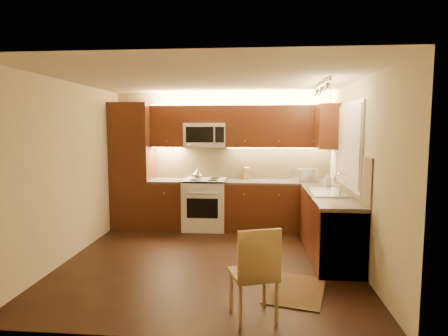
# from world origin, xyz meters

# --- Properties ---
(floor) EXTENTS (4.00, 4.00, 0.01)m
(floor) POSITION_xyz_m (0.00, 0.00, 0.00)
(floor) COLOR black
(floor) RESTS_ON ground
(ceiling) EXTENTS (4.00, 4.00, 0.01)m
(ceiling) POSITION_xyz_m (0.00, 0.00, 2.50)
(ceiling) COLOR beige
(ceiling) RESTS_ON ground
(wall_back) EXTENTS (4.00, 0.01, 2.50)m
(wall_back) POSITION_xyz_m (0.00, 2.00, 1.25)
(wall_back) COLOR #C5B990
(wall_back) RESTS_ON ground
(wall_front) EXTENTS (4.00, 0.01, 2.50)m
(wall_front) POSITION_xyz_m (0.00, -2.00, 1.25)
(wall_front) COLOR #C5B990
(wall_front) RESTS_ON ground
(wall_left) EXTENTS (0.01, 4.00, 2.50)m
(wall_left) POSITION_xyz_m (-2.00, 0.00, 1.25)
(wall_left) COLOR #C5B990
(wall_left) RESTS_ON ground
(wall_right) EXTENTS (0.01, 4.00, 2.50)m
(wall_right) POSITION_xyz_m (2.00, 0.00, 1.25)
(wall_right) COLOR #C5B990
(wall_right) RESTS_ON ground
(pantry) EXTENTS (0.70, 0.60, 2.30)m
(pantry) POSITION_xyz_m (-1.65, 1.70, 1.15)
(pantry) COLOR #3F1A0D
(pantry) RESTS_ON floor
(base_cab_back_left) EXTENTS (0.62, 0.60, 0.86)m
(base_cab_back_left) POSITION_xyz_m (-0.99, 1.70, 0.43)
(base_cab_back_left) COLOR #3F1A0D
(base_cab_back_left) RESTS_ON floor
(counter_back_left) EXTENTS (0.62, 0.60, 0.04)m
(counter_back_left) POSITION_xyz_m (-0.99, 1.70, 0.88)
(counter_back_left) COLOR #363331
(counter_back_left) RESTS_ON base_cab_back_left
(base_cab_back_right) EXTENTS (1.92, 0.60, 0.86)m
(base_cab_back_right) POSITION_xyz_m (1.04, 1.70, 0.43)
(base_cab_back_right) COLOR #3F1A0D
(base_cab_back_right) RESTS_ON floor
(counter_back_right) EXTENTS (1.92, 0.60, 0.04)m
(counter_back_right) POSITION_xyz_m (1.04, 1.70, 0.88)
(counter_back_right) COLOR #363331
(counter_back_right) RESTS_ON base_cab_back_right
(base_cab_right) EXTENTS (0.60, 2.00, 0.86)m
(base_cab_right) POSITION_xyz_m (1.70, 0.40, 0.43)
(base_cab_right) COLOR #3F1A0D
(base_cab_right) RESTS_ON floor
(counter_right) EXTENTS (0.60, 2.00, 0.04)m
(counter_right) POSITION_xyz_m (1.70, 0.40, 0.88)
(counter_right) COLOR #363331
(counter_right) RESTS_ON base_cab_right
(dishwasher) EXTENTS (0.58, 0.60, 0.84)m
(dishwasher) POSITION_xyz_m (1.70, -0.30, 0.43)
(dishwasher) COLOR silver
(dishwasher) RESTS_ON floor
(backsplash_back) EXTENTS (3.30, 0.02, 0.60)m
(backsplash_back) POSITION_xyz_m (0.35, 1.99, 1.20)
(backsplash_back) COLOR tan
(backsplash_back) RESTS_ON wall_back
(backsplash_right) EXTENTS (0.02, 2.00, 0.60)m
(backsplash_right) POSITION_xyz_m (1.99, 0.40, 1.20)
(backsplash_right) COLOR tan
(backsplash_right) RESTS_ON wall_right
(upper_cab_back_left) EXTENTS (0.62, 0.35, 0.75)m
(upper_cab_back_left) POSITION_xyz_m (-0.99, 1.82, 1.88)
(upper_cab_back_left) COLOR #3F1A0D
(upper_cab_back_left) RESTS_ON wall_back
(upper_cab_back_right) EXTENTS (1.92, 0.35, 0.75)m
(upper_cab_back_right) POSITION_xyz_m (1.04, 1.82, 1.88)
(upper_cab_back_right) COLOR #3F1A0D
(upper_cab_back_right) RESTS_ON wall_back
(upper_cab_bridge) EXTENTS (0.76, 0.35, 0.31)m
(upper_cab_bridge) POSITION_xyz_m (-0.30, 1.82, 2.09)
(upper_cab_bridge) COLOR #3F1A0D
(upper_cab_bridge) RESTS_ON wall_back
(upper_cab_right_corner) EXTENTS (0.35, 0.50, 0.75)m
(upper_cab_right_corner) POSITION_xyz_m (1.82, 1.40, 1.88)
(upper_cab_right_corner) COLOR #3F1A0D
(upper_cab_right_corner) RESTS_ON wall_right
(stove) EXTENTS (0.76, 0.65, 0.92)m
(stove) POSITION_xyz_m (-0.30, 1.68, 0.46)
(stove) COLOR silver
(stove) RESTS_ON floor
(microwave) EXTENTS (0.76, 0.38, 0.44)m
(microwave) POSITION_xyz_m (-0.30, 1.81, 1.72)
(microwave) COLOR silver
(microwave) RESTS_ON wall_back
(window_frame) EXTENTS (0.03, 1.44, 1.24)m
(window_frame) POSITION_xyz_m (1.99, 0.55, 1.60)
(window_frame) COLOR silver
(window_frame) RESTS_ON wall_right
(window_blinds) EXTENTS (0.02, 1.36, 1.16)m
(window_blinds) POSITION_xyz_m (1.97, 0.55, 1.60)
(window_blinds) COLOR silver
(window_blinds) RESTS_ON wall_right
(sink) EXTENTS (0.52, 0.86, 0.15)m
(sink) POSITION_xyz_m (1.70, 0.55, 0.98)
(sink) COLOR silver
(sink) RESTS_ON counter_right
(faucet) EXTENTS (0.20, 0.04, 0.30)m
(faucet) POSITION_xyz_m (1.88, 0.55, 1.05)
(faucet) COLOR silver
(faucet) RESTS_ON counter_right
(track_light_bar) EXTENTS (0.04, 1.20, 0.03)m
(track_light_bar) POSITION_xyz_m (1.55, 0.40, 2.46)
(track_light_bar) COLOR silver
(track_light_bar) RESTS_ON ceiling
(kettle) EXTENTS (0.24, 0.24, 0.22)m
(kettle) POSITION_xyz_m (-0.40, 1.49, 1.03)
(kettle) COLOR silver
(kettle) RESTS_ON stove
(toaster_oven) EXTENTS (0.47, 0.42, 0.23)m
(toaster_oven) POSITION_xyz_m (1.50, 1.69, 1.02)
(toaster_oven) COLOR silver
(toaster_oven) RESTS_ON counter_back_right
(knife_block) EXTENTS (0.11, 0.16, 0.22)m
(knife_block) POSITION_xyz_m (0.46, 1.88, 1.01)
(knife_block) COLOR #AF7D4F
(knife_block) RESTS_ON counter_back_right
(spice_jar_a) EXTENTS (0.06, 0.06, 0.09)m
(spice_jar_a) POSITION_xyz_m (0.52, 1.87, 0.95)
(spice_jar_a) COLOR silver
(spice_jar_a) RESTS_ON counter_back_right
(spice_jar_b) EXTENTS (0.05, 0.05, 0.09)m
(spice_jar_b) POSITION_xyz_m (0.37, 1.83, 0.94)
(spice_jar_b) COLOR brown
(spice_jar_b) RESTS_ON counter_back_right
(spice_jar_c) EXTENTS (0.05, 0.05, 0.09)m
(spice_jar_c) POSITION_xyz_m (0.57, 1.94, 0.95)
(spice_jar_c) COLOR silver
(spice_jar_c) RESTS_ON counter_back_right
(spice_jar_d) EXTENTS (0.05, 0.05, 0.10)m
(spice_jar_d) POSITION_xyz_m (0.40, 1.94, 0.95)
(spice_jar_d) COLOR olive
(spice_jar_d) RESTS_ON counter_back_right
(soap_bottle) EXTENTS (0.12, 0.12, 0.20)m
(soap_bottle) POSITION_xyz_m (1.81, 1.23, 1.00)
(soap_bottle) COLOR silver
(soap_bottle) RESTS_ON counter_right
(rug) EXTENTS (0.83, 1.05, 0.01)m
(rug) POSITION_xyz_m (1.10, -0.90, 0.01)
(rug) COLOR black
(rug) RESTS_ON floor
(dining_chair) EXTENTS (0.52, 0.52, 0.94)m
(dining_chair) POSITION_xyz_m (0.62, -1.57, 0.47)
(dining_chair) COLOR #AF7D4F
(dining_chair) RESTS_ON floor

